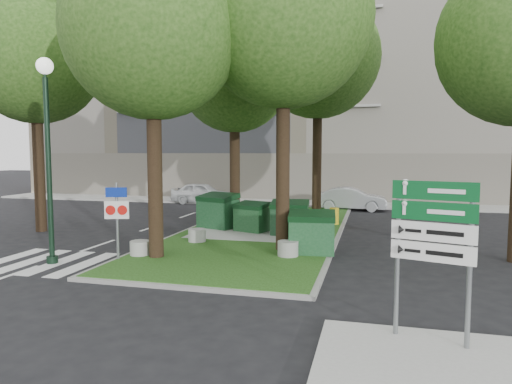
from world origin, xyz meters
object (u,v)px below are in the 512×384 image
(tree_median_near_left, at_px, (156,13))
(car_white, at_px, (202,193))
(street_lamp, at_px, (47,136))
(bollard_mid, at_px, (197,235))
(tree_median_far, at_px, (320,45))
(tree_median_near_right, at_px, (287,1))
(car_silver, at_px, (351,199))
(dumpster_a, at_px, (218,211))
(dumpster_d, at_px, (312,233))
(bollard_left, at_px, (140,248))
(litter_bin, at_px, (334,216))
(directional_sign, at_px, (433,236))
(dumpster_c, at_px, (290,218))
(tree_median_mid, at_px, (237,65))
(traffic_sign_pole, at_px, (117,211))
(bollard_right, at_px, (288,248))
(tree_street_left, at_px, (37,43))
(dumpster_b, at_px, (252,217))

(tree_median_near_left, height_order, car_white, tree_median_near_left)
(street_lamp, bearing_deg, bollard_mid, 49.03)
(tree_median_far, bearing_deg, bollard_mid, -116.17)
(tree_median_near_right, bearing_deg, car_silver, 82.28)
(dumpster_a, relative_size, dumpster_d, 1.21)
(bollard_left, relative_size, car_silver, 0.15)
(tree_median_near_left, bearing_deg, car_silver, 69.57)
(bollard_left, distance_m, car_silver, 14.77)
(litter_bin, relative_size, directional_sign, 0.27)
(litter_bin, bearing_deg, dumpster_c, -115.85)
(dumpster_d, bearing_deg, directional_sign, -71.20)
(tree_median_near_left, distance_m, car_silver, 15.99)
(bollard_left, bearing_deg, dumpster_d, 17.32)
(bollard_mid, distance_m, car_silver, 12.19)
(street_lamp, bearing_deg, tree_median_near_right, 26.33)
(bollard_mid, height_order, street_lamp, street_lamp)
(tree_median_mid, relative_size, directional_sign, 3.72)
(bollard_mid, xyz_separation_m, traffic_sign_pole, (-1.32, -3.00, 1.19))
(tree_median_near_left, distance_m, dumpster_d, 8.07)
(tree_median_near_left, relative_size, directional_sign, 3.92)
(car_silver, bearing_deg, bollard_right, 174.77)
(tree_median_far, distance_m, car_white, 12.25)
(street_lamp, bearing_deg, traffic_sign_pole, 18.51)
(tree_median_far, xyz_separation_m, directional_sign, (3.51, -14.08, -6.42))
(tree_street_left, xyz_separation_m, car_silver, (12.07, 10.12, -7.00))
(dumpster_d, distance_m, car_white, 15.76)
(dumpster_a, relative_size, car_silver, 0.47)
(tree_median_far, height_order, dumpster_c, tree_median_far)
(tree_median_mid, xyz_separation_m, directional_sign, (6.71, -11.08, -5.07))
(bollard_right, bearing_deg, tree_median_far, 90.43)
(tree_median_mid, bearing_deg, car_silver, 57.28)
(tree_median_near_left, bearing_deg, street_lamp, -158.08)
(litter_bin, bearing_deg, tree_median_mid, -164.98)
(dumpster_d, bearing_deg, bollard_right, -142.89)
(tree_median_near_left, xyz_separation_m, tree_median_far, (3.70, 9.50, 1.00))
(dumpster_a, distance_m, bollard_left, 5.50)
(tree_median_near_left, relative_size, car_white, 2.66)
(dumpster_a, xyz_separation_m, litter_bin, (4.64, 2.14, -0.34))
(tree_median_near_left, relative_size, tree_median_near_right, 0.92)
(tree_median_mid, bearing_deg, directional_sign, -58.78)
(car_white, bearing_deg, tree_median_near_right, -151.25)
(bollard_right, bearing_deg, car_white, 120.48)
(dumpster_a, bearing_deg, street_lamp, -93.10)
(tree_street_left, relative_size, directional_sign, 4.09)
(dumpster_d, xyz_separation_m, directional_sign, (2.80, -6.19, 1.14))
(tree_median_near_right, bearing_deg, tree_street_left, 171.87)
(tree_median_near_right, relative_size, dumpster_b, 7.60)
(tree_median_near_right, distance_m, tree_median_mid, 5.50)
(tree_median_mid, height_order, directional_sign, tree_median_mid)
(tree_median_near_right, height_order, dumpster_c, tree_median_near_right)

